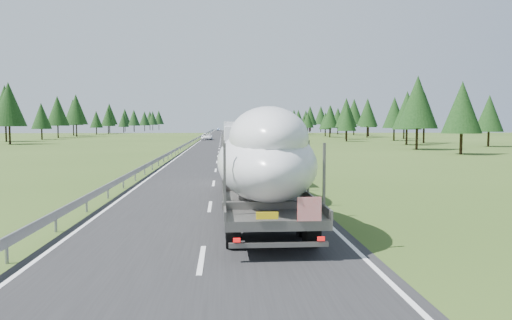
{
  "coord_description": "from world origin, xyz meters",
  "views": [
    {
      "loc": [
        0.62,
        -13.81,
        3.81
      ],
      "look_at": [
        2.08,
        8.3,
        2.21
      ],
      "focal_mm": 35.0,
      "sensor_mm": 36.0,
      "label": 1
    }
  ],
  "objects": [
    {
      "name": "ground",
      "position": [
        0.0,
        0.0,
        0.0
      ],
      "size": [
        400.0,
        400.0,
        0.0
      ],
      "primitive_type": "plane",
      "color": "#2E4517",
      "rests_on": "ground"
    },
    {
      "name": "road_surface",
      "position": [
        0.0,
        100.0,
        0.01
      ],
      "size": [
        10.0,
        400.0,
        0.02
      ],
      "primitive_type": "cube",
      "color": "black",
      "rests_on": "ground"
    },
    {
      "name": "guardrail",
      "position": [
        -5.3,
        99.94,
        0.6
      ],
      "size": [
        0.1,
        400.0,
        0.76
      ],
      "color": "slate",
      "rests_on": "ground"
    },
    {
      "name": "marker_posts",
      "position": [
        6.5,
        155.0,
        0.54
      ],
      "size": [
        0.13,
        350.08,
        1.0
      ],
      "color": "silver",
      "rests_on": "ground"
    },
    {
      "name": "highway_sign",
      "position": [
        7.2,
        80.0,
        1.81
      ],
      "size": [
        0.08,
        0.9,
        2.6
      ],
      "color": "slate",
      "rests_on": "ground"
    },
    {
      "name": "tree_line_right",
      "position": [
        40.73,
        132.17,
        6.77
      ],
      "size": [
        26.7,
        343.72,
        12.46
      ],
      "color": "black",
      "rests_on": "ground"
    },
    {
      "name": "tree_line_left",
      "position": [
        -43.69,
        147.92,
        7.21
      ],
      "size": [
        15.67,
        343.69,
        12.63
      ],
      "color": "black",
      "rests_on": "ground"
    },
    {
      "name": "boat_truck",
      "position": [
        2.08,
        8.96,
        2.44
      ],
      "size": [
        3.46,
        21.52,
        4.4
      ],
      "color": "silver",
      "rests_on": "ground"
    },
    {
      "name": "distant_van",
      "position": [
        -3.25,
        105.85,
        0.77
      ],
      "size": [
        2.57,
        5.54,
        1.53
      ],
      "primitive_type": "imported",
      "rotation": [
        0.0,
        0.0,
        -0.01
      ],
      "color": "white",
      "rests_on": "ground"
    },
    {
      "name": "distant_car_dark",
      "position": [
        2.86,
        186.94,
        0.77
      ],
      "size": [
        1.96,
        4.58,
        1.54
      ],
      "primitive_type": "imported",
      "rotation": [
        0.0,
        0.0,
        -0.03
      ],
      "color": "black",
      "rests_on": "ground"
    },
    {
      "name": "distant_car_blue",
      "position": [
        -2.07,
        271.07,
        0.74
      ],
      "size": [
        1.87,
        4.6,
        1.48
      ],
      "primitive_type": "imported",
      "rotation": [
        0.0,
        0.0,
        0.07
      ],
      "color": "#172742",
      "rests_on": "ground"
    }
  ]
}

